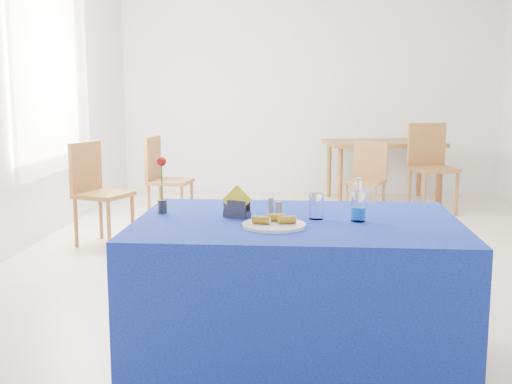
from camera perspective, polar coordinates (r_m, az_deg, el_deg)
floor at (r=5.31m, az=4.73°, el=-6.16°), size 7.00×7.00×0.00m
room_shell at (r=5.13m, az=4.99°, el=13.01°), size 7.00×7.00×7.00m
window_pane at (r=6.40m, az=-18.17°, el=10.06°), size 0.04×1.50×1.60m
curtain at (r=6.38m, az=-17.58°, el=10.09°), size 0.04×1.75×1.85m
plate at (r=3.02m, az=1.61°, el=-2.96°), size 0.30×0.30×0.01m
drinking_glass at (r=3.20m, az=5.38°, el=-1.26°), size 0.07×0.07×0.13m
salt_shaker at (r=3.32m, az=1.34°, el=-1.24°), size 0.03×0.03×0.08m
pepper_shaker at (r=3.21m, az=2.02°, el=-1.60°), size 0.03×0.03×0.08m
blue_table at (r=3.30m, az=3.61°, el=-8.93°), size 1.60×1.10×0.76m
water_bottle at (r=3.18m, az=9.08°, el=-1.31°), size 0.07×0.07×0.21m
napkin_holder at (r=3.24m, az=-1.71°, el=-1.41°), size 0.15×0.10×0.17m
rose_vase at (r=3.36m, az=-8.36°, el=0.56°), size 0.05×0.05×0.30m
oak_table at (r=8.16m, az=11.16°, el=3.92°), size 1.50×1.09×0.76m
chair_bg_left at (r=7.07m, az=9.90°, el=1.54°), size 0.48×0.48×0.83m
chair_bg_right at (r=7.58m, az=15.23°, el=2.68°), size 0.55×0.55×1.01m
chair_win_a at (r=5.94m, az=-14.06°, el=0.54°), size 0.53×0.53×0.93m
chair_win_b at (r=6.69m, az=-8.32°, el=1.58°), size 0.45×0.45×0.91m
banana_pieces at (r=3.04m, az=1.67°, el=-2.42°), size 0.21×0.12×0.04m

